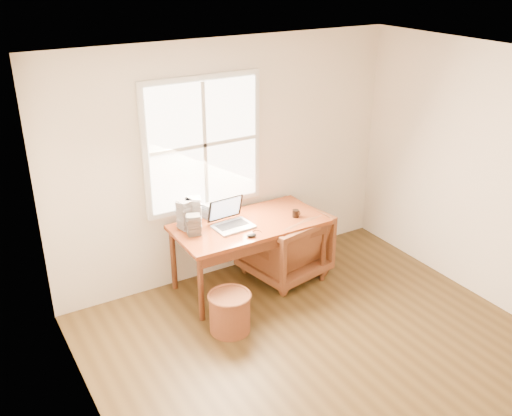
{
  "coord_description": "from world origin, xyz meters",
  "views": [
    {
      "loc": [
        -2.69,
        -2.89,
        3.36
      ],
      "look_at": [
        -0.0,
        1.65,
        0.98
      ],
      "focal_mm": 40.0,
      "sensor_mm": 36.0,
      "label": 1
    }
  ],
  "objects_px": {
    "armchair": "(284,244)",
    "laptop": "(233,215)",
    "coffee_mug": "(296,214)",
    "desk": "(249,224)",
    "wicker_stool": "(230,313)",
    "cd_stack_a": "(194,212)"
  },
  "relations": [
    {
      "from": "desk",
      "to": "cd_stack_a",
      "type": "relative_size",
      "value": 5.23
    },
    {
      "from": "coffee_mug",
      "to": "armchair",
      "type": "bearing_deg",
      "value": 102.25
    },
    {
      "from": "desk",
      "to": "cd_stack_a",
      "type": "bearing_deg",
      "value": 155.46
    },
    {
      "from": "desk",
      "to": "wicker_stool",
      "type": "distance_m",
      "value": 1.01
    },
    {
      "from": "armchair",
      "to": "cd_stack_a",
      "type": "relative_size",
      "value": 2.73
    },
    {
      "from": "coffee_mug",
      "to": "cd_stack_a",
      "type": "bearing_deg",
      "value": 148.58
    },
    {
      "from": "armchair",
      "to": "laptop",
      "type": "distance_m",
      "value": 0.83
    },
    {
      "from": "armchair",
      "to": "coffee_mug",
      "type": "height_order",
      "value": "coffee_mug"
    },
    {
      "from": "desk",
      "to": "wicker_stool",
      "type": "height_order",
      "value": "desk"
    },
    {
      "from": "laptop",
      "to": "coffee_mug",
      "type": "height_order",
      "value": "laptop"
    },
    {
      "from": "armchair",
      "to": "coffee_mug",
      "type": "distance_m",
      "value": 0.43
    },
    {
      "from": "desk",
      "to": "laptop",
      "type": "distance_m",
      "value": 0.26
    },
    {
      "from": "wicker_stool",
      "to": "cd_stack_a",
      "type": "height_order",
      "value": "cd_stack_a"
    },
    {
      "from": "armchair",
      "to": "cd_stack_a",
      "type": "height_order",
      "value": "cd_stack_a"
    },
    {
      "from": "wicker_stool",
      "to": "laptop",
      "type": "distance_m",
      "value": 1.01
    },
    {
      "from": "armchair",
      "to": "wicker_stool",
      "type": "relative_size",
      "value": 2.13
    },
    {
      "from": "wicker_stool",
      "to": "laptop",
      "type": "relative_size",
      "value": 0.94
    },
    {
      "from": "desk",
      "to": "coffee_mug",
      "type": "bearing_deg",
      "value": -14.46
    },
    {
      "from": "armchair",
      "to": "cd_stack_a",
      "type": "distance_m",
      "value": 1.13
    },
    {
      "from": "armchair",
      "to": "laptop",
      "type": "height_order",
      "value": "laptop"
    },
    {
      "from": "desk",
      "to": "wicker_stool",
      "type": "bearing_deg",
      "value": -132.51
    },
    {
      "from": "cd_stack_a",
      "to": "laptop",
      "type": "bearing_deg",
      "value": -38.49
    }
  ]
}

